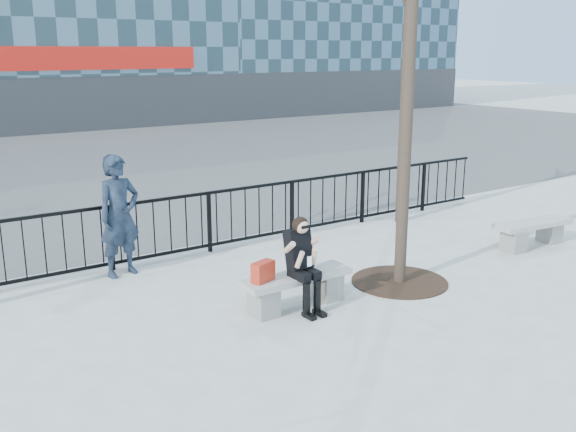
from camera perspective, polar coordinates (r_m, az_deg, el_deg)
ground at (r=9.18m, az=0.77°, el=-8.06°), size 120.00×120.00×0.00m
street_surface at (r=22.74m, az=-21.63°, el=4.57°), size 60.00×23.00×0.01m
railing at (r=11.45m, az=-7.90°, el=-0.66°), size 14.00×0.06×1.10m
tree_grate at (r=10.24m, az=9.86°, el=-5.75°), size 1.50×1.50×0.02m
bench_main at (r=9.07m, az=0.78°, el=-6.30°), size 1.65×0.46×0.49m
bench_second at (r=12.64m, az=20.91°, el=-1.26°), size 1.62×0.45×0.48m
seated_woman at (r=8.82m, az=1.38°, el=-4.36°), size 0.50×0.64×1.34m
handbag at (r=8.69m, az=-2.24°, el=-4.96°), size 0.37×0.25×0.28m
shopping_bag at (r=9.30m, az=3.46°, el=-6.68°), size 0.37×0.19×0.33m
standing_man at (r=10.50m, az=-14.76°, el=0.01°), size 0.80×0.61×1.96m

